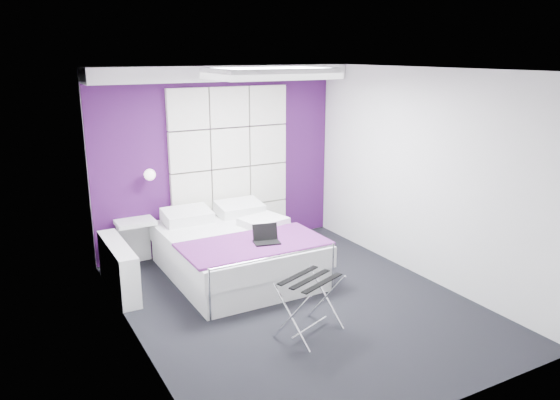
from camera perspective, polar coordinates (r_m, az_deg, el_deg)
name	(u,v)px	position (r m, az deg, el deg)	size (l,w,h in m)	color
floor	(297,303)	(6.35, 1.75, -10.68)	(4.40, 4.40, 0.00)	black
ceiling	(299,69)	(5.71, 1.96, 13.49)	(4.40, 4.40, 0.00)	white
wall_back	(219,159)	(7.82, -6.43, 4.28)	(3.60, 3.60, 0.00)	silver
wall_left	(131,216)	(5.24, -15.34, -1.65)	(4.40, 4.40, 0.00)	silver
wall_right	(423,175)	(6.97, 14.70, 2.52)	(4.40, 4.40, 0.00)	silver
accent_wall	(219,159)	(7.81, -6.40, 4.27)	(3.58, 0.02, 2.58)	#3B1047
soffit	(223,73)	(7.46, -5.95, 13.05)	(3.58, 0.50, 0.20)	white
headboard	(230,168)	(7.85, -5.22, 3.39)	(1.80, 0.08, 2.30)	silver
skylight	(271,72)	(6.24, -0.94, 13.18)	(1.36, 0.86, 0.12)	white
wall_lamp	(149,174)	(7.38, -13.54, 2.65)	(0.15, 0.15, 0.15)	white
radiator	(118,268)	(6.79, -16.52, -6.79)	(0.22, 1.20, 0.60)	white
bed	(236,251)	(7.02, -4.62, -5.37)	(1.72, 2.07, 0.73)	white
nightstand	(135,222)	(7.44, -14.92, -2.24)	(0.50, 0.39, 0.06)	white
luggage_rack	(309,306)	(5.60, 3.10, -11.01)	(0.61, 0.45, 0.60)	silver
laptop	(265,238)	(6.49, -1.57, -3.98)	(0.30, 0.22, 0.22)	black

